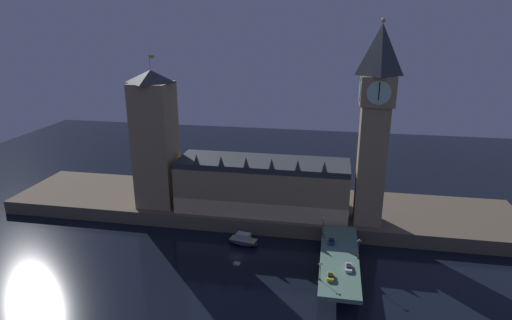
{
  "coord_description": "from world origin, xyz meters",
  "views": [
    {
      "loc": [
        31.51,
        -133.5,
        81.01
      ],
      "look_at": [
        3.45,
        20.0,
        31.05
      ],
      "focal_mm": 30.0,
      "sensor_mm": 36.0,
      "label": 1
    }
  ],
  "objects_px": {
    "clock_tower": "(375,121)",
    "car_southbound_lead": "(349,267)",
    "pedestrian_mid_walk": "(357,254)",
    "street_lamp_far": "(323,224)",
    "car_northbound_trail": "(331,277)",
    "street_lamp_mid": "(359,247)",
    "victoria_tower": "(155,139)",
    "pedestrian_far_rail": "(324,236)",
    "car_northbound_lead": "(332,241)",
    "boat_upstream": "(243,241)",
    "street_lamp_near": "(320,269)"
  },
  "relations": [
    {
      "from": "clock_tower",
      "to": "car_southbound_lead",
      "type": "xyz_separation_m",
      "value": [
        -7.82,
        -38.84,
        -39.03
      ]
    },
    {
      "from": "clock_tower",
      "to": "pedestrian_mid_walk",
      "type": "bearing_deg",
      "value": -99.44
    },
    {
      "from": "street_lamp_far",
      "to": "car_southbound_lead",
      "type": "bearing_deg",
      "value": -68.25
    },
    {
      "from": "car_northbound_trail",
      "to": "pedestrian_mid_walk",
      "type": "distance_m",
      "value": 17.08
    },
    {
      "from": "street_lamp_mid",
      "to": "victoria_tower",
      "type": "bearing_deg",
      "value": 157.68
    },
    {
      "from": "pedestrian_mid_walk",
      "to": "street_lamp_far",
      "type": "bearing_deg",
      "value": 130.73
    },
    {
      "from": "car_northbound_trail",
      "to": "pedestrian_far_rail",
      "type": "relative_size",
      "value": 2.56
    },
    {
      "from": "car_northbound_lead",
      "to": "car_northbound_trail",
      "type": "bearing_deg",
      "value": -90.0
    },
    {
      "from": "pedestrian_far_rail",
      "to": "street_lamp_far",
      "type": "bearing_deg",
      "value": 98.35
    },
    {
      "from": "victoria_tower",
      "to": "car_southbound_lead",
      "type": "height_order",
      "value": "victoria_tower"
    },
    {
      "from": "car_northbound_lead",
      "to": "street_lamp_mid",
      "type": "xyz_separation_m",
      "value": [
        8.74,
        -8.99,
        3.71
      ]
    },
    {
      "from": "car_northbound_lead",
      "to": "boat_upstream",
      "type": "relative_size",
      "value": 0.32
    },
    {
      "from": "street_lamp_mid",
      "to": "clock_tower",
      "type": "bearing_deg",
      "value": 81.66
    },
    {
      "from": "car_northbound_trail",
      "to": "street_lamp_near",
      "type": "bearing_deg",
      "value": -160.04
    },
    {
      "from": "clock_tower",
      "to": "street_lamp_near",
      "type": "relative_size",
      "value": 12.66
    },
    {
      "from": "pedestrian_far_rail",
      "to": "street_lamp_near",
      "type": "bearing_deg",
      "value": -90.86
    },
    {
      "from": "car_northbound_trail",
      "to": "car_northbound_lead",
      "type": "bearing_deg",
      "value": 90.0
    },
    {
      "from": "car_northbound_trail",
      "to": "street_lamp_far",
      "type": "bearing_deg",
      "value": 96.42
    },
    {
      "from": "clock_tower",
      "to": "pedestrian_mid_walk",
      "type": "xyz_separation_m",
      "value": [
        -5.04,
        -30.31,
        -38.75
      ]
    },
    {
      "from": "clock_tower",
      "to": "boat_upstream",
      "type": "relative_size",
      "value": 6.24
    },
    {
      "from": "clock_tower",
      "to": "victoria_tower",
      "type": "relative_size",
      "value": 1.21
    },
    {
      "from": "car_northbound_lead",
      "to": "pedestrian_mid_walk",
      "type": "bearing_deg",
      "value": -42.55
    },
    {
      "from": "clock_tower",
      "to": "boat_upstream",
      "type": "height_order",
      "value": "clock_tower"
    },
    {
      "from": "car_northbound_lead",
      "to": "victoria_tower",
      "type": "bearing_deg",
      "value": 161.31
    },
    {
      "from": "boat_upstream",
      "to": "victoria_tower",
      "type": "bearing_deg",
      "value": 154.69
    },
    {
      "from": "victoria_tower",
      "to": "pedestrian_mid_walk",
      "type": "distance_m",
      "value": 93.29
    },
    {
      "from": "car_northbound_trail",
      "to": "street_lamp_near",
      "type": "relative_size",
      "value": 0.67
    },
    {
      "from": "pedestrian_mid_walk",
      "to": "street_lamp_far",
      "type": "height_order",
      "value": "street_lamp_far"
    },
    {
      "from": "clock_tower",
      "to": "street_lamp_near",
      "type": "distance_m",
      "value": 60.94
    },
    {
      "from": "car_northbound_trail",
      "to": "street_lamp_mid",
      "type": "xyz_separation_m",
      "value": [
        8.74,
        13.56,
        3.68
      ]
    },
    {
      "from": "car_northbound_lead",
      "to": "street_lamp_near",
      "type": "bearing_deg",
      "value": -97.64
    },
    {
      "from": "victoria_tower",
      "to": "boat_upstream",
      "type": "height_order",
      "value": "victoria_tower"
    },
    {
      "from": "car_southbound_lead",
      "to": "pedestrian_far_rail",
      "type": "xyz_separation_m",
      "value": [
        -8.34,
        19.19,
        0.15
      ]
    },
    {
      "from": "clock_tower",
      "to": "street_lamp_mid",
      "type": "height_order",
      "value": "clock_tower"
    },
    {
      "from": "clock_tower",
      "to": "street_lamp_mid",
      "type": "distance_m",
      "value": 47.63
    },
    {
      "from": "car_northbound_lead",
      "to": "street_lamp_near",
      "type": "height_order",
      "value": "street_lamp_near"
    },
    {
      "from": "car_northbound_trail",
      "to": "car_southbound_lead",
      "type": "height_order",
      "value": "car_northbound_trail"
    },
    {
      "from": "car_southbound_lead",
      "to": "street_lamp_near",
      "type": "relative_size",
      "value": 0.78
    },
    {
      "from": "clock_tower",
      "to": "car_northbound_lead",
      "type": "xyz_separation_m",
      "value": [
        -13.38,
        -22.65,
        -39.0
      ]
    },
    {
      "from": "street_lamp_far",
      "to": "boat_upstream",
      "type": "relative_size",
      "value": 0.58
    },
    {
      "from": "car_northbound_trail",
      "to": "boat_upstream",
      "type": "height_order",
      "value": "car_northbound_trail"
    },
    {
      "from": "victoria_tower",
      "to": "street_lamp_mid",
      "type": "xyz_separation_m",
      "value": [
        83.48,
        -34.27,
        -23.29
      ]
    },
    {
      "from": "car_northbound_trail",
      "to": "car_southbound_lead",
      "type": "relative_size",
      "value": 0.86
    },
    {
      "from": "clock_tower",
      "to": "pedestrian_far_rail",
      "type": "height_order",
      "value": "clock_tower"
    },
    {
      "from": "street_lamp_near",
      "to": "boat_upstream",
      "type": "height_order",
      "value": "street_lamp_near"
    },
    {
      "from": "street_lamp_far",
      "to": "clock_tower",
      "type": "bearing_deg",
      "value": 45.62
    },
    {
      "from": "street_lamp_near",
      "to": "boat_upstream",
      "type": "xyz_separation_m",
      "value": [
        -29.91,
        29.3,
        -9.0
      ]
    },
    {
      "from": "car_northbound_lead",
      "to": "pedestrian_mid_walk",
      "type": "xyz_separation_m",
      "value": [
        8.34,
        -7.66,
        0.25
      ]
    },
    {
      "from": "car_southbound_lead",
      "to": "street_lamp_far",
      "type": "bearing_deg",
      "value": 111.75
    },
    {
      "from": "clock_tower",
      "to": "street_lamp_mid",
      "type": "bearing_deg",
      "value": -98.34
    }
  ]
}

